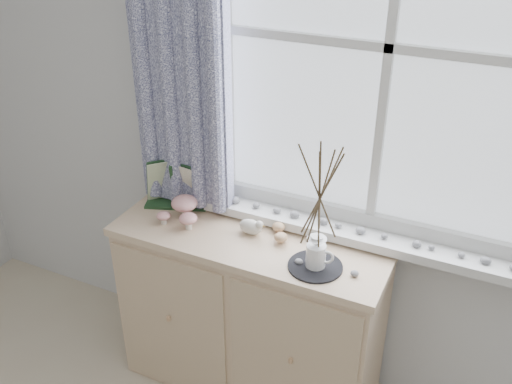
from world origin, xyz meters
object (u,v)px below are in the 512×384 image
sideboard (250,313)px  botanical_book (172,186)px  toadstool_cluster (183,208)px  twig_pitcher (320,192)px

sideboard → botanical_book: size_ratio=3.64×
botanical_book → sideboard: bearing=-28.6°
sideboard → toadstool_cluster: toadstool_cluster is taller
botanical_book → twig_pitcher: (0.75, -0.15, 0.22)m
toadstool_cluster → twig_pitcher: (0.64, -0.07, 0.27)m
botanical_book → twig_pitcher: size_ratio=0.56×
botanical_book → toadstool_cluster: botanical_book is taller
sideboard → botanical_book: 0.69m
sideboard → botanical_book: bearing=171.7°
toadstool_cluster → botanical_book: bearing=143.5°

